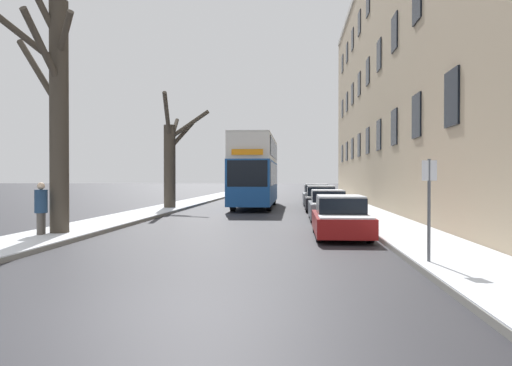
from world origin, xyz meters
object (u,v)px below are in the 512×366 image
bare_tree_left_0 (56,107)px  parked_car_0 (341,218)px  parked_car_1 (328,206)px  parked_car_3 (316,195)px  pedestrian_left_sidewalk (41,208)px  street_sign_post (429,205)px  bare_tree_left_1 (171,159)px  parked_car_4 (313,194)px  parked_car_2 (321,199)px  double_decker_bus (255,168)px

bare_tree_left_0 → parked_car_0: size_ratio=1.90×
bare_tree_left_0 → parked_car_1: 12.47m
parked_car_3 → pedestrian_left_sidewalk: 22.59m
pedestrian_left_sidewalk → street_sign_post: 11.80m
parked_car_3 → pedestrian_left_sidewalk: size_ratio=2.46×
parked_car_3 → street_sign_post: street_sign_post is taller
parked_car_0 → bare_tree_left_1: bearing=124.4°
parked_car_3 → pedestrian_left_sidewalk: pedestrian_left_sidewalk is taller
parked_car_1 → parked_car_4: 18.12m
parked_car_4 → bare_tree_left_0: bearing=-110.1°
bare_tree_left_1 → parked_car_4: bare_tree_left_1 is taller
bare_tree_left_1 → parked_car_1: bare_tree_left_1 is taller
parked_car_4 → pedestrian_left_sidewalk: 27.78m
bare_tree_left_0 → parked_car_4: (9.35, 25.53, -3.64)m
parked_car_2 → double_decker_bus: bearing=141.5°
bare_tree_left_1 → parked_car_3: size_ratio=1.54×
double_decker_bus → parked_car_4: double_decker_bus is taller
bare_tree_left_1 → parked_car_0: bearing=-55.6°
bare_tree_left_0 → parked_car_4: bearing=69.9°
bare_tree_left_0 → bare_tree_left_1: bearing=88.8°
double_decker_bus → parked_car_1: 10.69m
parked_car_3 → street_sign_post: bearing=-86.8°
parked_car_0 → parked_car_4: (0.00, 24.66, 0.01)m
double_decker_bus → parked_car_2: size_ratio=2.88×
parked_car_2 → bare_tree_left_0: bearing=-124.2°
double_decker_bus → bare_tree_left_0: bearing=-107.0°
parked_car_1 → pedestrian_left_sidewalk: 12.47m
bare_tree_left_0 → pedestrian_left_sidewalk: (-0.25, -0.53, -3.29)m
double_decker_bus → parked_car_1: double_decker_bus is taller
bare_tree_left_1 → double_decker_bus: bearing=31.2°
pedestrian_left_sidewalk → parked_car_3: bearing=153.9°
double_decker_bus → parked_car_0: size_ratio=2.52×
bare_tree_left_1 → street_sign_post: bearing=-61.1°
parked_car_1 → street_sign_post: (1.39, -12.21, 0.72)m
parked_car_3 → parked_car_4: 5.63m
bare_tree_left_0 → pedestrian_left_sidewalk: bearing=-115.4°
double_decker_bus → parked_car_4: (4.14, 8.46, -1.95)m
bare_tree_left_1 → parked_car_2: (9.06, -0.31, -2.44)m
bare_tree_left_0 → pedestrian_left_sidewalk: size_ratio=4.66×
parked_car_4 → parked_car_2: bearing=-90.0°
bare_tree_left_1 → pedestrian_left_sidewalk: (-0.55, -14.62, -2.13)m
parked_car_2 → pedestrian_left_sidewalk: pedestrian_left_sidewalk is taller
bare_tree_left_1 → parked_car_4: bearing=51.6°
parked_car_3 → parked_car_0: bearing=-90.0°
parked_car_0 → parked_car_3: size_ratio=1.00×
parked_car_3 → parked_car_4: bearing=90.0°
double_decker_bus → street_sign_post: (5.53, -21.87, -1.23)m
street_sign_post → parked_car_0: bearing=103.8°
pedestrian_left_sidewalk → street_sign_post: bearing=67.9°
bare_tree_left_0 → pedestrian_left_sidewalk: bare_tree_left_0 is taller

